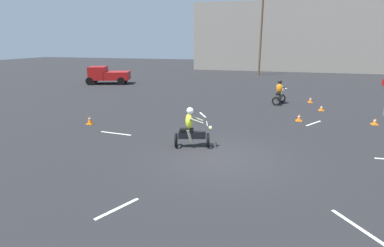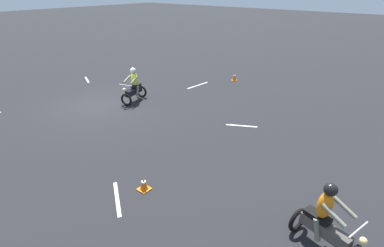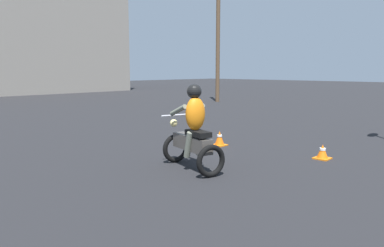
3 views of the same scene
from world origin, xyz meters
TOP-DOWN VIEW (x-y plane):
  - ground_plane at (0.00, 0.00)m, footprint 120.00×120.00m
  - motorcycle_rider_foreground at (-1.41, 0.85)m, footprint 1.56×0.97m
  - motorcycle_rider_background at (2.02, 10.88)m, footprint 0.97×1.56m
  - pickup_truck at (-14.72, 16.72)m, footprint 4.51×3.06m
  - traffic_cone_near_left at (3.08, 6.40)m, footprint 0.32×0.32m
  - traffic_cone_near_right at (-7.45, 2.81)m, footprint 0.32×0.32m
  - traffic_cone_mid_center at (6.82, 6.68)m, footprint 0.32×0.32m
  - traffic_cone_mid_left at (4.59, 9.44)m, footprint 0.32×0.32m
  - traffic_cone_far_right at (4.18, 11.98)m, footprint 0.32×0.32m
  - lane_stripe_ne at (3.81, 6.12)m, footprint 0.90×1.30m
  - lane_stripe_nw at (-2.26, 6.38)m, footprint 0.69×1.15m
  - lane_stripe_w at (-5.33, 1.70)m, footprint 1.65×0.24m
  - lane_stripe_sw at (-1.98, -4.15)m, footprint 0.67×1.25m
  - lane_stripe_se at (4.00, -3.63)m, footprint 1.35×1.83m
  - utility_pole_far at (-0.43, 29.17)m, footprint 0.24×0.24m
  - building_backdrop at (3.97, 39.66)m, footprint 28.96×10.37m

SIDE VIEW (x-z plane):
  - ground_plane at x=0.00m, z-range 0.00..0.00m
  - lane_stripe_ne at x=3.81m, z-range 0.00..0.01m
  - lane_stripe_nw at x=-2.26m, z-range 0.00..0.01m
  - lane_stripe_w at x=-5.33m, z-range 0.00..0.01m
  - lane_stripe_sw at x=-1.98m, z-range 0.00..0.01m
  - lane_stripe_se at x=4.00m, z-range 0.00..0.01m
  - traffic_cone_mid_left at x=4.59m, z-range -0.01..0.31m
  - traffic_cone_mid_center at x=6.82m, z-range -0.01..0.32m
  - traffic_cone_far_right at x=4.18m, z-range -0.01..0.37m
  - traffic_cone_near_left at x=3.08m, z-range -0.01..0.37m
  - traffic_cone_near_right at x=-7.45m, z-range -0.01..0.44m
  - motorcycle_rider_foreground at x=-1.41m, z-range -0.10..1.56m
  - motorcycle_rider_background at x=2.02m, z-range -0.10..1.56m
  - pickup_truck at x=-14.72m, z-range 0.06..1.79m
  - building_backdrop at x=3.97m, z-range 0.00..9.60m
  - utility_pole_far at x=-0.43m, z-range 0.00..9.77m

